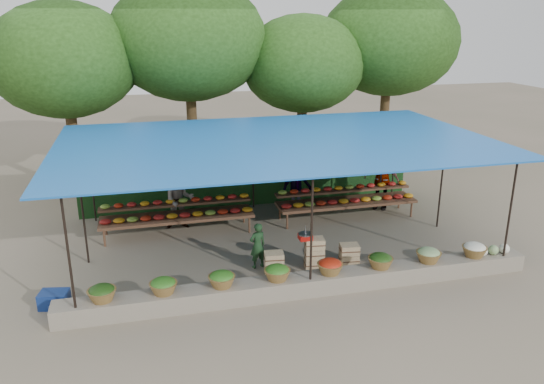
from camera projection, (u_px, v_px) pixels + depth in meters
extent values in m
plane|color=#6B644F|center=(276.00, 243.00, 14.21)|extent=(60.00, 60.00, 0.00)
cube|color=gray|center=(308.00, 284.00, 11.62)|extent=(10.60, 0.55, 0.40)
cylinder|color=black|center=(69.00, 261.00, 9.99)|extent=(0.05, 0.05, 2.80)
cylinder|color=black|center=(311.00, 236.00, 11.10)|extent=(0.05, 0.05, 2.80)
cylinder|color=black|center=(509.00, 216.00, 12.21)|extent=(0.05, 0.05, 2.80)
cylinder|color=black|center=(82.00, 209.00, 12.66)|extent=(0.05, 0.05, 2.80)
cylinder|color=black|center=(442.00, 180.00, 14.88)|extent=(0.05, 0.05, 2.80)
cylinder|color=black|center=(91.00, 176.00, 15.33)|extent=(0.05, 0.05, 2.80)
cylinder|color=black|center=(253.00, 165.00, 16.44)|extent=(0.05, 0.05, 2.80)
cylinder|color=black|center=(394.00, 155.00, 17.55)|extent=(0.05, 0.05, 2.80)
cube|color=#1759B0|center=(277.00, 141.00, 13.33)|extent=(10.80, 6.60, 0.04)
cube|color=#1759B0|center=(300.00, 169.00, 11.54)|extent=(10.80, 2.19, 0.26)
cube|color=#1759B0|center=(259.00, 132.00, 15.22)|extent=(10.80, 2.19, 0.26)
cylinder|color=gray|center=(264.00, 157.00, 14.86)|extent=(9.60, 0.01, 0.01)
ellipsoid|color=yellow|center=(98.00, 178.00, 13.91)|extent=(0.23, 0.17, 0.30)
ellipsoid|color=yellow|center=(118.00, 177.00, 14.03)|extent=(0.23, 0.17, 0.30)
ellipsoid|color=yellow|center=(139.00, 175.00, 14.15)|extent=(0.23, 0.17, 0.30)
ellipsoid|color=yellow|center=(159.00, 174.00, 14.28)|extent=(0.23, 0.17, 0.30)
ellipsoid|color=yellow|center=(179.00, 173.00, 14.40)|extent=(0.23, 0.17, 0.30)
ellipsoid|color=yellow|center=(198.00, 171.00, 14.52)|extent=(0.23, 0.17, 0.30)
ellipsoid|color=yellow|center=(218.00, 170.00, 14.64)|extent=(0.23, 0.17, 0.30)
ellipsoid|color=yellow|center=(236.00, 169.00, 14.77)|extent=(0.23, 0.17, 0.30)
ellipsoid|color=yellow|center=(255.00, 168.00, 14.89)|extent=(0.23, 0.17, 0.30)
ellipsoid|color=yellow|center=(273.00, 166.00, 15.01)|extent=(0.23, 0.17, 0.30)
ellipsoid|color=yellow|center=(291.00, 165.00, 15.13)|extent=(0.23, 0.17, 0.30)
ellipsoid|color=yellow|center=(309.00, 164.00, 15.26)|extent=(0.23, 0.17, 0.30)
ellipsoid|color=yellow|center=(326.00, 163.00, 15.38)|extent=(0.23, 0.17, 0.30)
ellipsoid|color=yellow|center=(343.00, 162.00, 15.50)|extent=(0.23, 0.17, 0.30)
ellipsoid|color=yellow|center=(360.00, 160.00, 15.63)|extent=(0.23, 0.17, 0.30)
ellipsoid|color=yellow|center=(377.00, 159.00, 15.75)|extent=(0.23, 0.17, 0.30)
ellipsoid|color=yellow|center=(393.00, 158.00, 15.87)|extent=(0.23, 0.17, 0.30)
ellipsoid|color=yellow|center=(409.00, 157.00, 15.99)|extent=(0.23, 0.17, 0.30)
ellipsoid|color=#1F4311|center=(102.00, 291.00, 10.49)|extent=(0.52, 0.52, 0.23)
ellipsoid|color=#306D1D|center=(163.00, 284.00, 10.77)|extent=(0.52, 0.52, 0.23)
ellipsoid|color=#306D1D|center=(222.00, 277.00, 11.05)|extent=(0.52, 0.52, 0.23)
ellipsoid|color=#306D1D|center=(277.00, 270.00, 11.32)|extent=(0.52, 0.52, 0.23)
ellipsoid|color=#AC220E|center=(330.00, 264.00, 11.60)|extent=(0.52, 0.52, 0.23)
ellipsoid|color=#1F4311|center=(381.00, 259.00, 11.88)|extent=(0.52, 0.52, 0.23)
ellipsoid|color=#84A969|center=(429.00, 253.00, 12.16)|extent=(0.52, 0.52, 0.23)
ellipsoid|color=white|center=(475.00, 248.00, 12.44)|extent=(0.52, 0.52, 0.23)
cube|color=#1A3E16|center=(251.00, 167.00, 16.72)|extent=(10.60, 0.06, 2.50)
cylinder|color=#3E2D16|center=(73.00, 136.00, 17.65)|extent=(0.36, 0.36, 3.97)
ellipsoid|color=#1C390F|center=(64.00, 60.00, 16.86)|extent=(4.77, 4.77, 3.69)
cylinder|color=#3E2D16|center=(192.00, 121.00, 18.86)|extent=(0.36, 0.36, 4.48)
ellipsoid|color=#1C390F|center=(188.00, 39.00, 17.98)|extent=(5.39, 5.39, 4.17)
cylinder|color=#3E2D16|center=(302.00, 128.00, 19.63)|extent=(0.36, 0.36, 3.71)
ellipsoid|color=#1C390F|center=(303.00, 64.00, 18.90)|extent=(4.47, 4.47, 3.45)
cylinder|color=#3E2D16|center=(384.00, 113.00, 20.71)|extent=(0.36, 0.36, 4.35)
ellipsoid|color=#1C390F|center=(389.00, 41.00, 19.85)|extent=(5.24, 5.24, 4.05)
cube|color=#462D1C|center=(177.00, 217.00, 14.67)|extent=(4.20, 0.95, 0.08)
cube|color=#462D1C|center=(176.00, 204.00, 14.86)|extent=(4.20, 0.35, 0.06)
cylinder|color=#462D1C|center=(104.00, 238.00, 13.93)|extent=(0.06, 0.06, 0.50)
cylinder|color=#462D1C|center=(249.00, 224.00, 14.83)|extent=(0.06, 0.06, 0.50)
cylinder|color=#462D1C|center=(106.00, 227.00, 14.67)|extent=(0.06, 0.06, 0.50)
cylinder|color=#462D1C|center=(244.00, 214.00, 15.57)|extent=(0.06, 0.06, 0.50)
ellipsoid|color=#A71C17|center=(105.00, 222.00, 14.06)|extent=(0.31, 0.26, 0.13)
ellipsoid|color=olive|center=(105.00, 207.00, 14.39)|extent=(0.26, 0.22, 0.12)
ellipsoid|color=orange|center=(119.00, 221.00, 14.14)|extent=(0.31, 0.26, 0.13)
ellipsoid|color=#AC220E|center=(118.00, 205.00, 14.47)|extent=(0.26, 0.22, 0.12)
ellipsoid|color=olive|center=(133.00, 219.00, 14.22)|extent=(0.31, 0.26, 0.13)
ellipsoid|color=#A71C17|center=(132.00, 204.00, 14.55)|extent=(0.26, 0.22, 0.12)
ellipsoid|color=#AC220E|center=(146.00, 218.00, 14.30)|extent=(0.31, 0.26, 0.13)
ellipsoid|color=orange|center=(145.00, 203.00, 14.63)|extent=(0.26, 0.22, 0.12)
ellipsoid|color=#A71C17|center=(159.00, 217.00, 14.38)|extent=(0.31, 0.26, 0.13)
ellipsoid|color=#A71C17|center=(158.00, 202.00, 14.71)|extent=(0.26, 0.22, 0.12)
ellipsoid|color=orange|center=(172.00, 216.00, 14.47)|extent=(0.31, 0.26, 0.13)
ellipsoid|color=orange|center=(170.00, 201.00, 14.79)|extent=(0.26, 0.22, 0.12)
ellipsoid|color=#A71C17|center=(185.00, 215.00, 14.55)|extent=(0.31, 0.26, 0.13)
ellipsoid|color=olive|center=(183.00, 200.00, 14.88)|extent=(0.26, 0.22, 0.12)
ellipsoid|color=orange|center=(198.00, 214.00, 14.63)|extent=(0.31, 0.26, 0.13)
ellipsoid|color=#AC220E|center=(195.00, 199.00, 14.96)|extent=(0.26, 0.22, 0.12)
ellipsoid|color=olive|center=(210.00, 213.00, 14.71)|extent=(0.31, 0.26, 0.13)
ellipsoid|color=#A71C17|center=(208.00, 198.00, 15.04)|extent=(0.26, 0.22, 0.12)
ellipsoid|color=#AC220E|center=(223.00, 212.00, 14.79)|extent=(0.31, 0.26, 0.13)
ellipsoid|color=orange|center=(220.00, 197.00, 15.12)|extent=(0.26, 0.22, 0.12)
ellipsoid|color=#A71C17|center=(235.00, 210.00, 14.87)|extent=(0.31, 0.26, 0.13)
ellipsoid|color=#A71C17|center=(232.00, 196.00, 15.20)|extent=(0.26, 0.22, 0.12)
ellipsoid|color=orange|center=(247.00, 209.00, 14.95)|extent=(0.31, 0.26, 0.13)
ellipsoid|color=orange|center=(244.00, 195.00, 15.28)|extent=(0.26, 0.22, 0.12)
cube|color=#462D1C|center=(346.00, 202.00, 15.83)|extent=(4.20, 0.95, 0.08)
cube|color=#462D1C|center=(343.00, 190.00, 16.02)|extent=(4.20, 0.35, 0.06)
cylinder|color=#462D1C|center=(287.00, 221.00, 15.09)|extent=(0.06, 0.06, 0.50)
cylinder|color=#462D1C|center=(411.00, 209.00, 15.99)|extent=(0.06, 0.06, 0.50)
cylinder|color=#462D1C|center=(280.00, 211.00, 15.82)|extent=(0.06, 0.06, 0.50)
cylinder|color=#462D1C|center=(399.00, 201.00, 16.73)|extent=(0.06, 0.06, 0.50)
ellipsoid|color=#A71C17|center=(287.00, 206.00, 15.22)|extent=(0.31, 0.26, 0.13)
ellipsoid|color=olive|center=(283.00, 192.00, 15.55)|extent=(0.26, 0.22, 0.12)
ellipsoid|color=orange|center=(298.00, 205.00, 15.30)|extent=(0.31, 0.26, 0.13)
ellipsoid|color=#AC220E|center=(294.00, 191.00, 15.63)|extent=(0.26, 0.22, 0.12)
ellipsoid|color=olive|center=(310.00, 204.00, 15.38)|extent=(0.31, 0.26, 0.13)
ellipsoid|color=#A71C17|center=(305.00, 191.00, 15.71)|extent=(0.26, 0.22, 0.12)
ellipsoid|color=#AC220E|center=(321.00, 203.00, 15.46)|extent=(0.31, 0.26, 0.13)
ellipsoid|color=orange|center=(316.00, 190.00, 15.79)|extent=(0.26, 0.22, 0.12)
ellipsoid|color=#A71C17|center=(332.00, 202.00, 15.54)|extent=(0.31, 0.26, 0.13)
ellipsoid|color=#A71C17|center=(328.00, 189.00, 15.87)|extent=(0.26, 0.22, 0.12)
ellipsoid|color=orange|center=(344.00, 201.00, 15.63)|extent=(0.31, 0.26, 0.13)
ellipsoid|color=orange|center=(339.00, 188.00, 15.95)|extent=(0.26, 0.22, 0.12)
ellipsoid|color=#A71C17|center=(355.00, 200.00, 15.71)|extent=(0.31, 0.26, 0.13)
ellipsoid|color=olive|center=(349.00, 187.00, 16.04)|extent=(0.26, 0.22, 0.12)
ellipsoid|color=orange|center=(366.00, 199.00, 15.79)|extent=(0.31, 0.26, 0.13)
ellipsoid|color=#AC220E|center=(360.00, 186.00, 16.12)|extent=(0.26, 0.22, 0.12)
ellipsoid|color=olive|center=(376.00, 198.00, 15.87)|extent=(0.31, 0.26, 0.13)
ellipsoid|color=#A71C17|center=(371.00, 185.00, 16.20)|extent=(0.26, 0.22, 0.12)
ellipsoid|color=#AC220E|center=(387.00, 197.00, 15.95)|extent=(0.31, 0.26, 0.13)
ellipsoid|color=orange|center=(381.00, 184.00, 16.28)|extent=(0.26, 0.22, 0.12)
ellipsoid|color=#A71C17|center=(398.00, 196.00, 16.03)|extent=(0.31, 0.26, 0.13)
ellipsoid|color=#A71C17|center=(392.00, 184.00, 16.36)|extent=(0.26, 0.22, 0.12)
ellipsoid|color=orange|center=(408.00, 196.00, 16.11)|extent=(0.31, 0.26, 0.13)
ellipsoid|color=orange|center=(402.00, 183.00, 16.44)|extent=(0.26, 0.22, 0.12)
cube|color=tan|center=(274.00, 268.00, 12.55)|extent=(0.49, 0.40, 0.25)
cube|color=tan|center=(274.00, 258.00, 12.47)|extent=(0.49, 0.40, 0.25)
cube|color=tan|center=(314.00, 263.00, 12.78)|extent=(0.49, 0.40, 0.25)
cube|color=tan|center=(314.00, 253.00, 12.70)|extent=(0.49, 0.40, 0.25)
cube|color=tan|center=(315.00, 243.00, 12.62)|extent=(0.49, 0.40, 0.25)
cube|color=tan|center=(349.00, 259.00, 12.99)|extent=(0.49, 0.40, 0.25)
cube|color=tan|center=(349.00, 249.00, 12.91)|extent=(0.49, 0.40, 0.25)
cube|color=red|center=(305.00, 237.00, 12.51)|extent=(0.31, 0.27, 0.12)
cylinder|color=gray|center=(305.00, 234.00, 12.48)|extent=(0.33, 0.33, 0.03)
cylinder|color=gray|center=(305.00, 230.00, 12.45)|extent=(0.03, 0.03, 0.22)
imported|color=#1A391C|center=(258.00, 246.00, 12.67)|extent=(0.47, 0.37, 1.14)
imported|color=slate|center=(179.00, 200.00, 14.97)|extent=(0.85, 0.68, 1.71)
imported|color=slate|center=(297.00, 185.00, 16.19)|extent=(1.27, 0.93, 1.76)
imported|color=slate|center=(381.00, 180.00, 16.53)|extent=(1.14, 1.05, 1.88)
cube|color=navy|center=(63.00, 313.00, 10.60)|extent=(0.56, 0.48, 0.28)
cube|color=navy|center=(54.00, 299.00, 11.05)|extent=(0.64, 0.52, 0.34)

